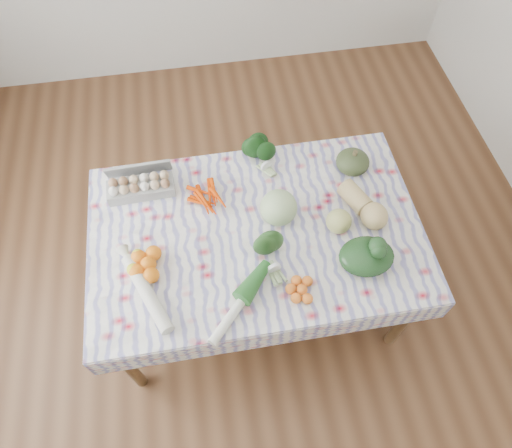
{
  "coord_description": "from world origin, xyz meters",
  "views": [
    {
      "loc": [
        -0.2,
        -1.17,
        2.7
      ],
      "look_at": [
        0.0,
        0.0,
        0.82
      ],
      "focal_mm": 32.0,
      "sensor_mm": 36.0,
      "label": 1
    }
  ],
  "objects_px": {
    "kabocha_squash": "(353,162)",
    "dining_table": "(256,239)",
    "egg_carton": "(141,187)",
    "grapefruit": "(339,221)",
    "cabbage": "(279,208)",
    "butternut_squash": "(364,204)"
  },
  "relations": [
    {
      "from": "egg_carton",
      "to": "grapefruit",
      "type": "height_order",
      "value": "grapefruit"
    },
    {
      "from": "egg_carton",
      "to": "kabocha_squash",
      "type": "height_order",
      "value": "kabocha_squash"
    },
    {
      "from": "egg_carton",
      "to": "butternut_squash",
      "type": "xyz_separation_m",
      "value": [
        1.1,
        -0.31,
        0.02
      ]
    },
    {
      "from": "kabocha_squash",
      "to": "grapefruit",
      "type": "bearing_deg",
      "value": -116.0
    },
    {
      "from": "egg_carton",
      "to": "cabbage",
      "type": "bearing_deg",
      "value": -23.95
    },
    {
      "from": "cabbage",
      "to": "grapefruit",
      "type": "xyz_separation_m",
      "value": [
        0.28,
        -0.11,
        -0.03
      ]
    },
    {
      "from": "kabocha_squash",
      "to": "dining_table",
      "type": "bearing_deg",
      "value": -152.35
    },
    {
      "from": "butternut_squash",
      "to": "grapefruit",
      "type": "relative_size",
      "value": 2.33
    },
    {
      "from": "dining_table",
      "to": "butternut_squash",
      "type": "relative_size",
      "value": 5.49
    },
    {
      "from": "egg_carton",
      "to": "grapefruit",
      "type": "distance_m",
      "value": 1.03
    },
    {
      "from": "dining_table",
      "to": "kabocha_squash",
      "type": "xyz_separation_m",
      "value": [
        0.57,
        0.3,
        0.14
      ]
    },
    {
      "from": "dining_table",
      "to": "butternut_squash",
      "type": "xyz_separation_m",
      "value": [
        0.55,
        0.02,
        0.15
      ]
    },
    {
      "from": "dining_table",
      "to": "grapefruit",
      "type": "bearing_deg",
      "value": -7.71
    },
    {
      "from": "kabocha_squash",
      "to": "cabbage",
      "type": "distance_m",
      "value": 0.52
    },
    {
      "from": "cabbage",
      "to": "kabocha_squash",
      "type": "bearing_deg",
      "value": 28.6
    },
    {
      "from": "egg_carton",
      "to": "butternut_squash",
      "type": "bearing_deg",
      "value": -17.39
    },
    {
      "from": "cabbage",
      "to": "butternut_squash",
      "type": "height_order",
      "value": "cabbage"
    },
    {
      "from": "cabbage",
      "to": "butternut_squash",
      "type": "xyz_separation_m",
      "value": [
        0.43,
        -0.03,
        -0.02
      ]
    },
    {
      "from": "egg_carton",
      "to": "cabbage",
      "type": "height_order",
      "value": "cabbage"
    },
    {
      "from": "dining_table",
      "to": "egg_carton",
      "type": "xyz_separation_m",
      "value": [
        -0.55,
        0.33,
        0.13
      ]
    },
    {
      "from": "dining_table",
      "to": "cabbage",
      "type": "bearing_deg",
      "value": 23.99
    },
    {
      "from": "cabbage",
      "to": "dining_table",
      "type": "bearing_deg",
      "value": -156.01
    }
  ]
}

